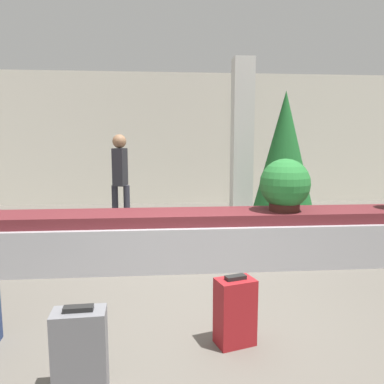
{
  "coord_description": "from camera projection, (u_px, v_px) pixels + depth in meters",
  "views": [
    {
      "loc": [
        -0.4,
        -3.29,
        1.57
      ],
      "look_at": [
        0.0,
        1.36,
        0.93
      ],
      "focal_mm": 35.0,
      "sensor_mm": 36.0,
      "label": 1
    }
  ],
  "objects": [
    {
      "name": "ground_plane",
      "position": [
        204.0,
        310.0,
        3.5
      ],
      "size": [
        18.0,
        18.0,
        0.0
      ],
      "primitive_type": "plane",
      "color": "#59544C"
    },
    {
      "name": "back_wall",
      "position": [
        176.0,
        139.0,
        9.22
      ],
      "size": [
        18.0,
        0.06,
        3.2
      ],
      "color": "beige",
      "rests_on": "ground_plane"
    },
    {
      "name": "carousel",
      "position": [
        192.0,
        238.0,
        4.79
      ],
      "size": [
        8.1,
        0.83,
        0.68
      ],
      "color": "#9E9EA3",
      "rests_on": "ground_plane"
    },
    {
      "name": "pillar",
      "position": [
        242.0,
        139.0,
        7.63
      ],
      "size": [
        0.41,
        0.41,
        3.2
      ],
      "color": "silver",
      "rests_on": "ground_plane"
    },
    {
      "name": "suitcase_1",
      "position": [
        80.0,
        352.0,
        2.3
      ],
      "size": [
        0.33,
        0.2,
        0.58
      ],
      "rotation": [
        0.0,
        0.0,
        0.06
      ],
      "color": "slate",
      "rests_on": "ground_plane"
    },
    {
      "name": "suitcase_2",
      "position": [
        235.0,
        311.0,
        2.88
      ],
      "size": [
        0.33,
        0.27,
        0.55
      ],
      "rotation": [
        0.0,
        0.0,
        0.29
      ],
      "color": "maroon",
      "rests_on": "ground_plane"
    },
    {
      "name": "potted_plant_0",
      "position": [
        285.0,
        186.0,
        4.75
      ],
      "size": [
        0.64,
        0.64,
        0.67
      ],
      "color": "#381914",
      "rests_on": "carousel"
    },
    {
      "name": "traveler_0",
      "position": [
        120.0,
        174.0,
        6.4
      ],
      "size": [
        0.31,
        0.35,
        1.68
      ],
      "rotation": [
        0.0,
        0.0,
        -1.79
      ],
      "color": "#282833",
      "rests_on": "ground_plane"
    },
    {
      "name": "decorated_tree",
      "position": [
        284.0,
        157.0,
        6.43
      ],
      "size": [
        1.14,
        1.14,
        2.41
      ],
      "color": "#4C331E",
      "rests_on": "ground_plane"
    }
  ]
}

